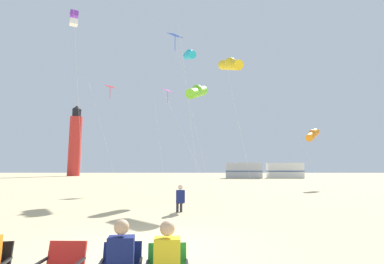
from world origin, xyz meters
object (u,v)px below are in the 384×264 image
(kite_flyer_standing, at_px, (180,198))
(kite_tube_gold, at_px, (230,64))
(kite_tube_cyan, at_px, (190,55))
(kite_diamond_scarlet, at_px, (110,91))
(kite_tube_orange, at_px, (313,134))
(spectator_navy_chair, at_px, (120,264))
(rv_van_white, at_px, (285,170))
(kite_tube_lime, at_px, (197,92))
(rv_van_silver, at_px, (243,171))
(kite_box_violet, at_px, (74,19))
(kite_diamond_magenta, at_px, (167,94))
(kite_diamond_blue, at_px, (176,42))
(lighthouse_distant, at_px, (75,143))

(kite_flyer_standing, distance_m, kite_tube_gold, 11.34)
(kite_tube_cyan, relative_size, kite_diamond_scarlet, 1.23)
(kite_tube_orange, distance_m, kite_tube_cyan, 14.10)
(kite_flyer_standing, xyz_separation_m, kite_tube_gold, (3.08, 6.91, 8.45))
(spectator_navy_chair, distance_m, rv_van_white, 51.20)
(kite_tube_lime, bearing_deg, kite_diamond_scarlet, 136.59)
(kite_tube_lime, bearing_deg, rv_van_silver, 74.95)
(kite_tube_lime, height_order, rv_van_silver, kite_tube_lime)
(kite_diamond_scarlet, distance_m, kite_box_violet, 7.75)
(kite_tube_gold, xyz_separation_m, rv_van_silver, (6.14, 31.79, -7.68))
(kite_tube_lime, relative_size, kite_tube_cyan, 0.62)
(kite_tube_cyan, xyz_separation_m, kite_diamond_magenta, (-2.25, 2.33, -3.04))
(kite_box_violet, bearing_deg, kite_tube_gold, -9.95)
(kite_tube_orange, distance_m, kite_diamond_blue, 15.98)
(kite_diamond_scarlet, bearing_deg, spectator_navy_chair, -71.53)
(kite_box_violet, bearing_deg, kite_tube_lime, -11.05)
(kite_tube_orange, distance_m, kite_diamond_scarlet, 20.69)
(kite_flyer_standing, relative_size, kite_box_violet, 0.08)
(kite_tube_orange, bearing_deg, kite_tube_lime, -144.88)
(kite_diamond_blue, height_order, rv_van_white, kite_diamond_blue)
(kite_tube_lime, xyz_separation_m, lighthouse_distant, (-28.77, 45.68, 0.67))
(spectator_navy_chair, xyz_separation_m, lighthouse_distant, (-27.72, 60.75, 7.22))
(kite_tube_lime, distance_m, kite_tube_gold, 3.02)
(kite_tube_cyan, distance_m, kite_box_violet, 9.98)
(kite_diamond_magenta, relative_size, lighthouse_distant, 0.57)
(kite_tube_cyan, xyz_separation_m, rv_van_silver, (9.14, 26.43, -10.69))
(spectator_navy_chair, height_order, kite_tube_orange, kite_tube_orange)
(rv_van_white, bearing_deg, kite_flyer_standing, -112.32)
(kite_tube_lime, distance_m, kite_diamond_blue, 4.17)
(lighthouse_distant, bearing_deg, kite_flyer_standing, -62.04)
(kite_box_violet, bearing_deg, kite_diamond_magenta, 38.18)
(kite_diamond_scarlet, xyz_separation_m, kite_tube_gold, (11.24, -8.63, -0.64))
(kite_diamond_scarlet, distance_m, kite_diamond_magenta, 6.10)
(kite_tube_cyan, xyz_separation_m, kite_tube_gold, (3.00, -5.35, -3.01))
(kite_diamond_scarlet, bearing_deg, rv_van_silver, 53.10)
(kite_tube_cyan, bearing_deg, kite_diamond_magenta, 133.99)
(kite_tube_lime, xyz_separation_m, kite_tube_cyan, (-0.66, 5.14, 4.91))
(kite_diamond_blue, bearing_deg, kite_tube_gold, -9.02)
(kite_diamond_magenta, bearing_deg, kite_flyer_standing, -81.53)
(kite_diamond_scarlet, distance_m, rv_van_silver, 30.13)
(kite_tube_orange, xyz_separation_m, kite_tube_cyan, (-11.92, -2.79, 6.99))
(kite_diamond_magenta, bearing_deg, kite_tube_cyan, -46.01)
(lighthouse_distant, relative_size, rv_van_silver, 2.55)
(kite_diamond_magenta, bearing_deg, lighthouse_distant, 124.09)
(kite_diamond_scarlet, relative_size, lighthouse_distant, 0.62)
(kite_tube_orange, bearing_deg, kite_diamond_scarlet, 178.60)
(kite_flyer_standing, height_order, kite_diamond_magenta, kite_diamond_magenta)
(lighthouse_distant, distance_m, rv_van_white, 47.35)
(kite_diamond_scarlet, bearing_deg, kite_diamond_blue, -47.37)
(lighthouse_distant, bearing_deg, kite_tube_gold, -55.87)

